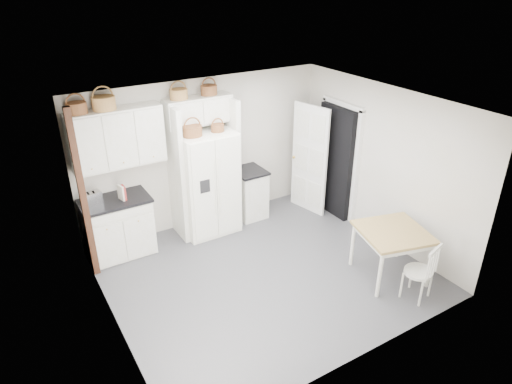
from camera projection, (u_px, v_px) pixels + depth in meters
floor at (265, 273)px, 6.98m from camera, size 4.50×4.50×0.00m
ceiling at (267, 107)px, 5.83m from camera, size 4.50×4.50×0.00m
wall_back at (204, 153)px, 7.94m from camera, size 4.50×0.00×4.50m
wall_left at (105, 242)px, 5.36m from camera, size 0.00×4.00×4.00m
wall_right at (382, 165)px, 7.46m from camera, size 0.00×4.00×4.00m
refrigerator at (207, 182)px, 7.77m from camera, size 0.94×0.75×1.81m
base_cab_left at (118, 228)px, 7.28m from camera, size 1.01×0.64×0.94m
base_cab_right at (249, 194)px, 8.43m from camera, size 0.50×0.60×0.88m
dining_table at (390, 253)px, 6.77m from camera, size 1.14×1.14×0.78m
windsor_chair at (418, 272)px, 6.30m from camera, size 0.50×0.48×0.86m
counter_left at (114, 200)px, 7.07m from camera, size 1.05×0.68×0.04m
counter_right at (249, 171)px, 8.22m from camera, size 0.54×0.64×0.04m
toaster at (92, 198)px, 6.86m from camera, size 0.31×0.22×0.19m
cookbook_red at (124, 192)px, 7.01m from camera, size 0.03×0.15×0.22m
cookbook_cream at (121, 193)px, 6.99m from camera, size 0.07×0.16×0.24m
basket_upper_a at (77, 108)px, 6.38m from camera, size 0.29×0.29×0.16m
basket_upper_b at (104, 103)px, 6.55m from camera, size 0.34×0.34×0.20m
basket_bridge_a at (179, 94)px, 7.10m from camera, size 0.28×0.28×0.16m
basket_bridge_b at (209, 90)px, 7.34m from camera, size 0.27×0.27×0.16m
basket_fridge_a at (192, 131)px, 7.15m from camera, size 0.31×0.31×0.17m
basket_fridge_b at (218, 128)px, 7.36m from camera, size 0.22×0.22×0.12m
upper_cabinet at (117, 138)px, 6.85m from camera, size 1.40×0.34×0.90m
bridge_cabinet at (198, 110)px, 7.38m from camera, size 1.12×0.34×0.45m
fridge_panel_left at (176, 175)px, 7.47m from camera, size 0.08×0.60×2.30m
fridge_panel_right at (231, 162)px, 7.95m from camera, size 0.08×0.60×2.30m
trim_post at (83, 197)px, 6.42m from camera, size 0.09×0.09×2.60m
doorway_void at (336, 162)px, 8.30m from camera, size 0.18×0.85×2.05m
door_slab at (309, 159)px, 8.39m from camera, size 0.21×0.79×2.05m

